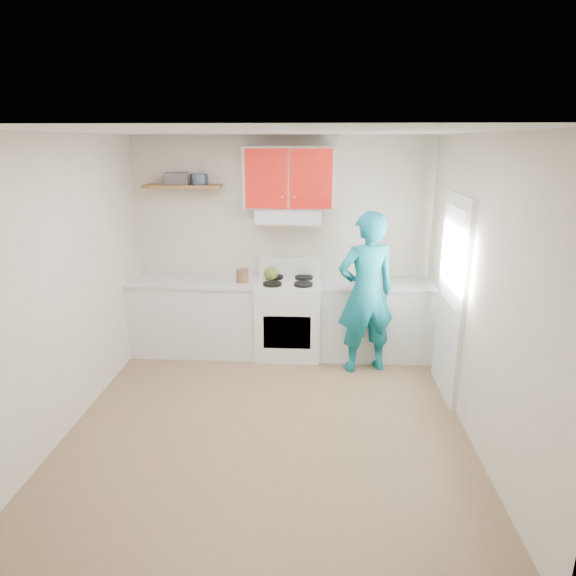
# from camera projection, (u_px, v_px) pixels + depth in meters

# --- Properties ---
(floor) EXTENTS (3.80, 3.80, 0.00)m
(floor) POSITION_uv_depth(u_px,v_px,m) (269.00, 422.00, 4.63)
(floor) COLOR brown
(floor) RESTS_ON ground
(ceiling) EXTENTS (3.60, 3.80, 0.04)m
(ceiling) POSITION_uv_depth(u_px,v_px,m) (265.00, 131.00, 3.88)
(ceiling) COLOR white
(ceiling) RESTS_ON floor
(back_wall) EXTENTS (3.60, 0.04, 2.60)m
(back_wall) POSITION_uv_depth(u_px,v_px,m) (282.00, 245.00, 6.07)
(back_wall) COLOR beige
(back_wall) RESTS_ON floor
(front_wall) EXTENTS (3.60, 0.04, 2.60)m
(front_wall) POSITION_uv_depth(u_px,v_px,m) (231.00, 400.00, 2.44)
(front_wall) COLOR beige
(front_wall) RESTS_ON floor
(left_wall) EXTENTS (0.04, 3.80, 2.60)m
(left_wall) POSITION_uv_depth(u_px,v_px,m) (64.00, 286.00, 4.35)
(left_wall) COLOR beige
(left_wall) RESTS_ON floor
(right_wall) EXTENTS (0.04, 3.80, 2.60)m
(right_wall) POSITION_uv_depth(u_px,v_px,m) (479.00, 293.00, 4.16)
(right_wall) COLOR beige
(right_wall) RESTS_ON floor
(door) EXTENTS (0.05, 0.85, 2.05)m
(door) POSITION_uv_depth(u_px,v_px,m) (452.00, 298.00, 4.91)
(door) COLOR white
(door) RESTS_ON floor
(door_glass) EXTENTS (0.01, 0.55, 0.95)m
(door_glass) POSITION_uv_depth(u_px,v_px,m) (453.00, 257.00, 4.79)
(door_glass) COLOR white
(door_glass) RESTS_ON door
(counter_left) EXTENTS (1.52, 0.60, 0.90)m
(counter_left) POSITION_uv_depth(u_px,v_px,m) (196.00, 317.00, 6.08)
(counter_left) COLOR silver
(counter_left) RESTS_ON floor
(counter_right) EXTENTS (1.32, 0.60, 0.90)m
(counter_right) POSITION_uv_depth(u_px,v_px,m) (374.00, 320.00, 5.97)
(counter_right) COLOR silver
(counter_right) RESTS_ON floor
(stove) EXTENTS (0.76, 0.65, 0.92)m
(stove) POSITION_uv_depth(u_px,v_px,m) (288.00, 318.00, 6.00)
(stove) COLOR white
(stove) RESTS_ON floor
(range_hood) EXTENTS (0.76, 0.44, 0.15)m
(range_hood) POSITION_uv_depth(u_px,v_px,m) (289.00, 215.00, 5.74)
(range_hood) COLOR silver
(range_hood) RESTS_ON back_wall
(upper_cabinets) EXTENTS (1.02, 0.33, 0.70)m
(upper_cabinets) POSITION_uv_depth(u_px,v_px,m) (289.00, 178.00, 5.68)
(upper_cabinets) COLOR red
(upper_cabinets) RESTS_ON back_wall
(shelf) EXTENTS (0.90, 0.30, 0.04)m
(shelf) POSITION_uv_depth(u_px,v_px,m) (183.00, 186.00, 5.78)
(shelf) COLOR brown
(shelf) RESTS_ON back_wall
(books) EXTENTS (0.29, 0.24, 0.14)m
(books) POSITION_uv_depth(u_px,v_px,m) (177.00, 179.00, 5.77)
(books) COLOR #483F42
(books) RESTS_ON shelf
(tin) EXTENTS (0.26, 0.26, 0.12)m
(tin) POSITION_uv_depth(u_px,v_px,m) (199.00, 179.00, 5.75)
(tin) COLOR #333D4C
(tin) RESTS_ON shelf
(kettle) EXTENTS (0.21, 0.21, 0.15)m
(kettle) POSITION_uv_depth(u_px,v_px,m) (271.00, 273.00, 5.94)
(kettle) COLOR olive
(kettle) RESTS_ON stove
(crock) EXTENTS (0.16, 0.16, 0.17)m
(crock) POSITION_uv_depth(u_px,v_px,m) (242.00, 277.00, 5.83)
(crock) COLOR brown
(crock) RESTS_ON counter_left
(cutting_board) EXTENTS (0.38, 0.32, 0.02)m
(cutting_board) POSITION_uv_depth(u_px,v_px,m) (340.00, 286.00, 5.75)
(cutting_board) COLOR olive
(cutting_board) RESTS_ON counter_right
(silicone_mat) EXTENTS (0.29, 0.25, 0.01)m
(silicone_mat) POSITION_uv_depth(u_px,v_px,m) (405.00, 285.00, 5.78)
(silicone_mat) COLOR red
(silicone_mat) RESTS_ON counter_right
(person) EXTENTS (0.76, 0.61, 1.83)m
(person) POSITION_uv_depth(u_px,v_px,m) (366.00, 293.00, 5.45)
(person) COLOR #0E6F7E
(person) RESTS_ON floor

